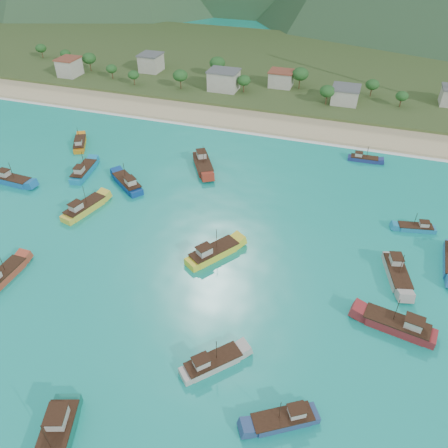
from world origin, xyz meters
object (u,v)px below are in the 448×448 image
(boat_11, at_px, (398,326))
(boat_13, at_px, (397,273))
(boat_23, at_px, (84,172))
(boat_25, at_px, (284,420))
(boat_21, at_px, (12,180))
(boat_9, at_px, (55,443))
(boat_12, at_px, (80,144))
(boat_4, at_px, (203,165))
(boat_10, at_px, (84,208))
(boat_7, at_px, (416,228))
(boat_19, at_px, (212,363))
(boat_26, at_px, (3,276))
(boat_20, at_px, (364,159))
(boat_3, at_px, (128,184))
(boat_5, at_px, (213,253))

(boat_11, relative_size, boat_13, 1.07)
(boat_23, xyz_separation_m, boat_25, (64.70, -50.86, -0.15))
(boat_21, distance_m, boat_25, 89.66)
(boat_9, relative_size, boat_12, 1.33)
(boat_4, height_order, boat_23, boat_4)
(boat_23, bearing_deg, boat_12, 117.89)
(boat_4, distance_m, boat_10, 33.93)
(boat_7, bearing_deg, boat_19, 135.55)
(boat_13, bearing_deg, boat_25, 53.89)
(boat_7, relative_size, boat_26, 0.79)
(boat_12, relative_size, boat_19, 1.10)
(boat_10, xyz_separation_m, boat_19, (42.46, -30.45, -0.16))
(boat_20, bearing_deg, boat_23, -68.17)
(boat_4, xyz_separation_m, boat_19, (23.33, -58.47, -0.27))
(boat_7, xyz_separation_m, boat_20, (-13.16, 28.98, 0.01))
(boat_4, relative_size, boat_13, 1.10)
(boat_12, xyz_separation_m, boat_25, (74.90, -64.66, -0.05))
(boat_7, bearing_deg, boat_13, 155.90)
(boat_10, relative_size, boat_12, 1.17)
(boat_4, height_order, boat_7, boat_4)
(boat_13, height_order, boat_25, boat_13)
(boat_13, bearing_deg, boat_4, -43.18)
(boat_21, bearing_deg, boat_26, 40.36)
(boat_12, height_order, boat_26, boat_26)
(boat_9, bearing_deg, boat_12, -77.52)
(boat_19, height_order, boat_26, boat_26)
(boat_13, distance_m, boat_25, 38.66)
(boat_21, bearing_deg, boat_4, 120.85)
(boat_7, height_order, boat_9, boat_9)
(boat_21, bearing_deg, boat_11, 82.00)
(boat_21, bearing_deg, boat_25, 65.97)
(boat_10, bearing_deg, boat_26, -80.98)
(boat_11, bearing_deg, boat_21, 89.23)
(boat_3, distance_m, boat_20, 64.85)
(boat_5, distance_m, boat_25, 36.88)
(boat_11, relative_size, boat_26, 1.17)
(boat_3, bearing_deg, boat_25, -97.01)
(boat_10, relative_size, boat_26, 1.12)
(boat_4, relative_size, boat_9, 0.93)
(boat_25, bearing_deg, boat_26, 47.25)
(boat_7, bearing_deg, boat_25, 149.57)
(boat_9, height_order, boat_23, boat_9)
(boat_12, xyz_separation_m, boat_19, (62.36, -59.12, -0.00))
(boat_3, height_order, boat_5, boat_5)
(boat_25, bearing_deg, boat_20, -35.22)
(boat_4, bearing_deg, boat_19, 81.31)
(boat_12, bearing_deg, boat_19, -71.92)
(boat_20, height_order, boat_26, boat_26)
(boat_10, bearing_deg, boat_13, 13.88)
(boat_7, bearing_deg, boat_3, 81.92)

